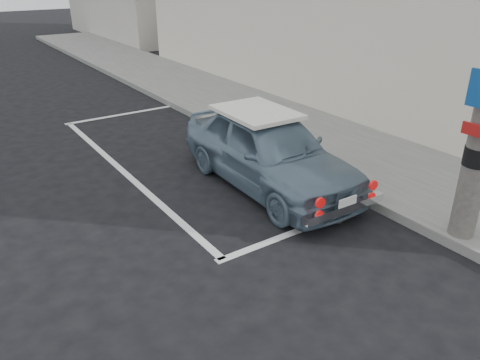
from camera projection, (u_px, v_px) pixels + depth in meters
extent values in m
plane|color=black|center=(256.00, 224.00, 6.99)|extent=(80.00, 80.00, 0.00)
cube|color=slate|center=(321.00, 141.00, 10.09)|extent=(2.80, 40.00, 0.15)
cube|color=black|center=(312.00, 58.00, 11.78)|extent=(0.10, 16.00, 2.40)
cube|color=silver|center=(303.00, 229.00, 6.87)|extent=(3.00, 0.12, 0.01)
cube|color=silver|center=(124.00, 114.00, 12.12)|extent=(3.00, 0.12, 0.01)
cube|color=silver|center=(123.00, 171.00, 8.78)|extent=(0.12, 7.00, 0.01)
cylinder|color=black|center=(478.00, 156.00, 5.99)|extent=(0.36, 0.36, 0.25)
cube|color=red|center=(474.00, 130.00, 5.70)|extent=(0.04, 0.30, 0.15)
cube|color=white|center=(474.00, 130.00, 5.70)|extent=(0.02, 0.16, 0.08)
imported|color=slate|center=(269.00, 150.00, 7.97)|extent=(1.66, 3.88, 1.31)
cube|color=white|center=(256.00, 112.00, 8.02)|extent=(1.12, 1.49, 0.07)
cube|color=silver|center=(345.00, 208.00, 6.66)|extent=(1.47, 0.16, 0.12)
cube|color=white|center=(348.00, 203.00, 6.58)|extent=(0.33, 0.03, 0.17)
cylinder|color=red|center=(320.00, 203.00, 6.28)|extent=(0.15, 0.04, 0.15)
cylinder|color=red|center=(373.00, 185.00, 6.78)|extent=(0.15, 0.04, 0.15)
cylinder|color=red|center=(319.00, 215.00, 6.36)|extent=(0.12, 0.04, 0.12)
cylinder|color=red|center=(372.00, 196.00, 6.86)|extent=(0.12, 0.04, 0.12)
ellipsoid|color=#796A5C|center=(336.00, 217.00, 7.01)|extent=(0.25, 0.32, 0.18)
sphere|color=#796A5C|center=(341.00, 217.00, 6.88)|extent=(0.11, 0.11, 0.11)
cone|color=#796A5C|center=(340.00, 214.00, 6.84)|extent=(0.04, 0.04, 0.04)
cone|color=#796A5C|center=(343.00, 213.00, 6.86)|extent=(0.04, 0.04, 0.04)
cylinder|color=#796A5C|center=(333.00, 215.00, 7.18)|extent=(0.06, 0.19, 0.03)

